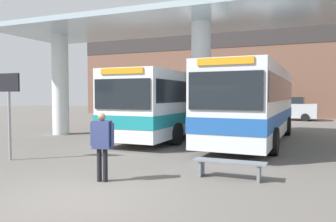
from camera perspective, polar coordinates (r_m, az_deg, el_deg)
The scene contains 9 objects.
ground_plane at distance 7.42m, azimuth -14.69°, elevation -14.10°, with size 100.00×100.00×0.00m, color #605B56.
townhouse_backdrop at distance 33.84m, azimuth 15.21°, elevation 8.10°, with size 40.00×0.58×9.20m.
station_canopy at distance 15.17m, azimuth 5.78°, elevation 12.33°, with size 21.00×5.56×5.68m.
transit_bus_left_bay at distance 18.05m, azimuth 2.10°, elevation 1.60°, with size 2.93×12.47×3.20m.
transit_bus_center_bay at distance 15.70m, azimuth 14.76°, elevation 1.62°, with size 3.06×11.05×3.34m.
waiting_bench_near_pillar at distance 8.66m, azimuth 10.62°, elevation -9.25°, with size 1.86×0.44×0.46m.
info_sign_platform at distance 11.95m, azimuth -25.95°, elevation 2.01°, with size 0.90×0.09×2.86m.
pedestrian_waiting at distance 8.27m, azimuth -11.42°, elevation -4.95°, with size 0.63×0.32×1.70m.
parked_car_street at distance 30.21m, azimuth 20.15°, elevation 0.37°, with size 4.76×2.17×2.00m.
Camera 1 is at (4.31, -5.65, 2.14)m, focal length 35.00 mm.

